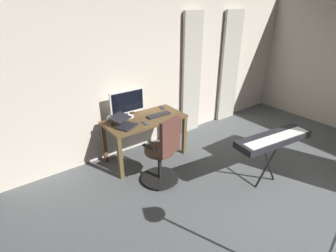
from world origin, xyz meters
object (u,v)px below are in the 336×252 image
at_px(computer_keyboard, 159,115).
at_px(computer_mouse, 112,123).
at_px(laptop, 124,123).
at_px(piano_keyboard, 273,140).
at_px(cell_phone_by_monitor, 162,108).
at_px(office_chair, 163,154).
at_px(computer_monitor, 127,102).
at_px(cell_phone_face_up, 146,123).
at_px(desk, 145,124).
at_px(mug_tea, 112,117).

distance_m(computer_keyboard, computer_mouse, 0.78).
distance_m(laptop, piano_keyboard, 2.15).
bearing_deg(computer_mouse, piano_keyboard, 131.18).
relative_size(computer_mouse, cell_phone_by_monitor, 0.69).
relative_size(office_chair, computer_monitor, 1.78).
xyz_separation_m(cell_phone_by_monitor, piano_keyboard, (-0.54, 1.87, -0.00)).
relative_size(computer_mouse, cell_phone_face_up, 0.69).
relative_size(computer_monitor, cell_phone_face_up, 4.17).
bearing_deg(desk, piano_keyboard, 121.75).
bearing_deg(computer_monitor, office_chair, 91.38).
xyz_separation_m(office_chair, computer_mouse, (0.36, -0.85, 0.26)).
height_order(cell_phone_face_up, cell_phone_by_monitor, same).
relative_size(cell_phone_face_up, cell_phone_by_monitor, 1.00).
bearing_deg(laptop, piano_keyboard, 106.09).
bearing_deg(piano_keyboard, office_chair, -30.52).
xyz_separation_m(computer_monitor, laptop, (0.22, 0.28, -0.20)).
bearing_deg(cell_phone_by_monitor, computer_mouse, 26.58).
distance_m(computer_monitor, mug_tea, 0.35).
bearing_deg(computer_mouse, cell_phone_face_up, 146.33).
bearing_deg(computer_monitor, laptop, 51.57).
relative_size(office_chair, cell_phone_by_monitor, 7.45).
relative_size(desk, computer_mouse, 13.14).
bearing_deg(office_chair, desk, 64.54).
distance_m(office_chair, computer_monitor, 1.07).
height_order(computer_keyboard, cell_phone_by_monitor, computer_keyboard).
distance_m(office_chair, mug_tea, 1.07).
xyz_separation_m(laptop, piano_keyboard, (-1.44, 1.60, -0.05)).
bearing_deg(computer_monitor, computer_keyboard, 149.97).
xyz_separation_m(desk, cell_phone_face_up, (0.09, 0.18, 0.11)).
distance_m(office_chair, cell_phone_face_up, 0.62).
relative_size(computer_monitor, computer_keyboard, 1.43).
bearing_deg(computer_keyboard, laptop, 2.82).
distance_m(laptop, cell_phone_by_monitor, 0.94).
height_order(computer_monitor, piano_keyboard, computer_monitor).
bearing_deg(laptop, desk, 164.48).
bearing_deg(desk, mug_tea, -27.52).
distance_m(computer_mouse, cell_phone_face_up, 0.51).
bearing_deg(computer_mouse, office_chair, 113.11).
distance_m(cell_phone_face_up, mug_tea, 0.56).
height_order(desk, computer_monitor, computer_monitor).
bearing_deg(mug_tea, laptop, 100.17).
height_order(office_chair, computer_mouse, office_chair).
height_order(computer_keyboard, mug_tea, mug_tea).
bearing_deg(cell_phone_by_monitor, office_chair, 76.31).
bearing_deg(office_chair, piano_keyboard, -51.32).
bearing_deg(desk, computer_monitor, -48.64).
bearing_deg(laptop, computer_keyboard, 156.91).
xyz_separation_m(computer_keyboard, cell_phone_by_monitor, (-0.25, -0.24, -0.01)).
height_order(desk, cell_phone_face_up, cell_phone_face_up).
bearing_deg(cell_phone_face_up, computer_keyboard, -158.73).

